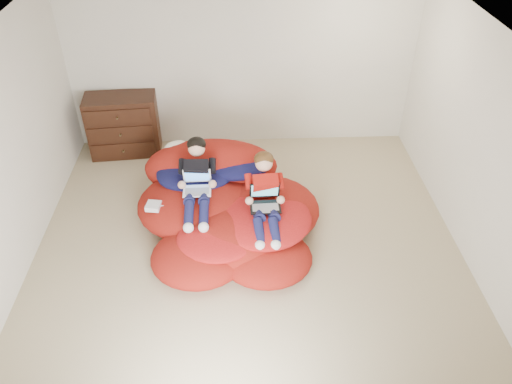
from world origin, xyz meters
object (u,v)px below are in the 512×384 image
at_px(dresser, 124,125).
at_px(laptop_white, 197,184).
at_px(beanbag_pile, 226,208).
at_px(younger_boy, 265,193).
at_px(laptop_black, 265,200).
at_px(older_boy, 197,177).

height_order(dresser, laptop_white, dresser).
xyz_separation_m(dresser, beanbag_pile, (1.51, -1.77, -0.20)).
height_order(dresser, beanbag_pile, dresser).
bearing_deg(dresser, younger_boy, -45.02).
distance_m(dresser, laptop_black, 2.83).
xyz_separation_m(laptop_white, laptop_black, (0.79, -0.26, -0.06)).
height_order(dresser, younger_boy, younger_boy).
relative_size(laptop_white, laptop_black, 0.92).
xyz_separation_m(dresser, laptop_black, (1.98, -2.03, 0.11)).
xyz_separation_m(beanbag_pile, younger_boy, (0.47, -0.21, 0.37)).
height_order(beanbag_pile, older_boy, older_boy).
relative_size(beanbag_pile, laptop_white, 6.89).
distance_m(beanbag_pile, laptop_black, 0.62).
xyz_separation_m(beanbag_pile, laptop_white, (-0.33, 0.01, 0.36)).
relative_size(beanbag_pile, older_boy, 2.18).
distance_m(younger_boy, laptop_white, 0.82).
distance_m(older_boy, younger_boy, 0.84).
bearing_deg(dresser, laptop_white, -56.18).
bearing_deg(beanbag_pile, older_boy, 167.94).
relative_size(younger_boy, laptop_white, 3.10).
relative_size(dresser, laptop_black, 2.93).
bearing_deg(younger_boy, beanbag_pile, 156.27).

